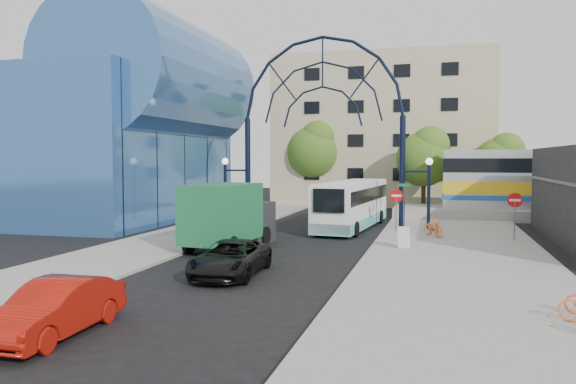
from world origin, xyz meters
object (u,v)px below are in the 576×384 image
(sandwich_board, at_px, (404,235))
(tree_north_a, at_px, (425,156))
(tree_north_b, at_px, (315,149))
(street_name_sign, at_px, (404,197))
(black_suv, at_px, (231,258))
(bike_near_a, at_px, (434,228))
(bike_near_b, at_px, (434,228))
(gateway_arch, at_px, (323,92))
(green_truck, at_px, (230,216))
(stop_sign, at_px, (396,200))
(city_bus, at_px, (352,204))
(tree_north_c, at_px, (501,160))
(red_sedan, at_px, (56,308))
(do_not_enter_sign, at_px, (515,205))

(sandwich_board, distance_m, tree_north_a, 20.33)
(tree_north_b, bearing_deg, street_name_sign, -62.35)
(black_suv, bearing_deg, bike_near_a, 56.46)
(street_name_sign, distance_m, bike_near_b, 3.08)
(gateway_arch, height_order, green_truck, gateway_arch)
(stop_sign, relative_size, city_bus, 0.23)
(tree_north_c, height_order, city_bus, tree_north_c)
(tree_north_b, xyz_separation_m, black_suv, (3.56, -31.51, -4.61))
(tree_north_a, relative_size, green_truck, 1.08)
(tree_north_b, height_order, tree_north_c, tree_north_b)
(tree_north_c, relative_size, red_sedan, 1.55)
(tree_north_c, bearing_deg, red_sedan, -110.64)
(street_name_sign, xyz_separation_m, bike_near_a, (1.73, -2.05, -1.53))
(green_truck, bearing_deg, stop_sign, 51.70)
(gateway_arch, height_order, street_name_sign, gateway_arch)
(stop_sign, bearing_deg, green_truck, -134.16)
(street_name_sign, relative_size, city_bus, 0.26)
(street_name_sign, height_order, bike_near_a, street_name_sign)
(tree_north_b, bearing_deg, tree_north_c, -7.12)
(tree_north_c, relative_size, green_truck, 1.00)
(black_suv, bearing_deg, tree_north_c, 64.44)
(do_not_enter_sign, height_order, red_sedan, do_not_enter_sign)
(city_bus, distance_m, bike_near_a, 6.10)
(tree_north_a, bearing_deg, sandwich_board, -91.50)
(red_sedan, bearing_deg, tree_north_c, 68.51)
(gateway_arch, height_order, bike_near_b, gateway_arch)
(stop_sign, height_order, tree_north_a, tree_north_a)
(black_suv, relative_size, bike_near_b, 3.06)
(tree_north_a, distance_m, bike_near_b, 15.89)
(tree_north_b, distance_m, red_sedan, 39.63)
(green_truck, height_order, bike_near_b, green_truck)
(stop_sign, xyz_separation_m, sandwich_board, (0.80, -6.02, -1.25))
(sandwich_board, height_order, red_sedan, red_sedan)
(tree_north_b, bearing_deg, black_suv, -83.55)
(black_suv, xyz_separation_m, bike_near_b, (7.26, 12.16, -0.07))
(red_sedan, bearing_deg, sandwich_board, 63.03)
(gateway_arch, distance_m, tree_north_a, 13.98)
(gateway_arch, distance_m, black_suv, 17.47)
(bike_near_b, bearing_deg, black_suv, -142.20)
(gateway_arch, relative_size, stop_sign, 5.46)
(city_bus, relative_size, black_suv, 2.30)
(bike_near_b, bearing_deg, red_sedan, -135.34)
(black_suv, height_order, red_sedan, red_sedan)
(street_name_sign, bearing_deg, black_suv, -111.24)
(stop_sign, xyz_separation_m, red_sedan, (-6.73, -21.39, -1.30))
(tree_north_a, height_order, bike_near_b, tree_north_a)
(tree_north_c, xyz_separation_m, city_bus, (-10.17, -13.99, -2.74))
(stop_sign, bearing_deg, tree_north_a, 84.58)
(do_not_enter_sign, height_order, tree_north_b, tree_north_b)
(green_truck, bearing_deg, do_not_enter_sign, 28.33)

